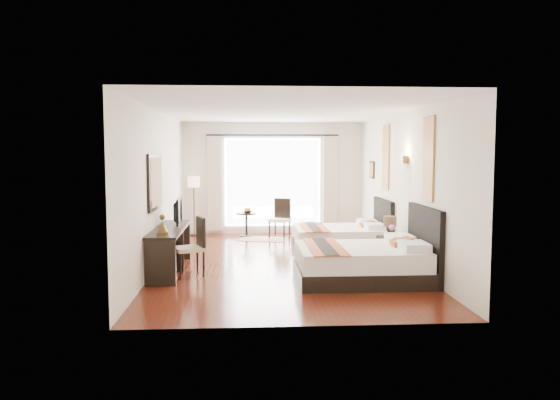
{
  "coord_description": "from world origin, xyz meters",
  "views": [
    {
      "loc": [
        -0.66,
        -10.01,
        2.05
      ],
      "look_at": [
        -0.03,
        0.15,
        1.16
      ],
      "focal_mm": 35.0,
      "sensor_mm": 36.0,
      "label": 1
    }
  ],
  "objects": [
    {
      "name": "floor_lamp",
      "position": [
        -1.95,
        3.45,
        1.23
      ],
      "size": [
        0.29,
        0.29,
        1.46
      ],
      "color": "black",
      "rests_on": "floor"
    },
    {
      "name": "bed_near",
      "position": [
        1.25,
        -1.48,
        0.31
      ],
      "size": [
        2.11,
        1.64,
        1.19
      ],
      "color": "black",
      "rests_on": "floor"
    },
    {
      "name": "floor",
      "position": [
        0.0,
        0.0,
        -0.01
      ],
      "size": [
        4.5,
        7.5,
        0.01
      ],
      "primitive_type": "cube",
      "color": "#3E1A0B",
      "rests_on": "ground"
    },
    {
      "name": "mirror_frame",
      "position": [
        -2.22,
        -0.6,
        1.55
      ],
      "size": [
        0.04,
        1.25,
        0.95
      ],
      "primitive_type": "cube",
      "color": "black",
      "rests_on": "wall_desk"
    },
    {
      "name": "jute_rug",
      "position": [
        -0.28,
        2.76,
        0.01
      ],
      "size": [
        1.26,
        1.01,
        0.01
      ],
      "primitive_type": "cube",
      "rotation": [
        0.0,
        0.0,
        -0.26
      ],
      "color": "#9D885E",
      "rests_on": "floor"
    },
    {
      "name": "nightstand",
      "position": [
        1.97,
        -0.3,
        0.25
      ],
      "size": [
        0.42,
        0.53,
        0.51
      ],
      "primitive_type": "cube",
      "color": "black",
      "rests_on": "floor"
    },
    {
      "name": "table_lamp",
      "position": [
        1.97,
        -0.2,
        0.76
      ],
      "size": [
        0.24,
        0.24,
        0.38
      ],
      "color": "black",
      "rests_on": "nightstand"
    },
    {
      "name": "wall_entry",
      "position": [
        0.0,
        -3.75,
        1.4
      ],
      "size": [
        4.5,
        0.01,
        2.8
      ],
      "primitive_type": "cube",
      "color": "silver",
      "rests_on": "floor"
    },
    {
      "name": "art_panel_far",
      "position": [
        2.23,
        1.18,
        1.95
      ],
      "size": [
        0.03,
        0.5,
        1.35
      ],
      "primitive_type": "cube",
      "color": "maroon",
      "rests_on": "wall_headboard"
    },
    {
      "name": "window_glass",
      "position": [
        0.0,
        3.73,
        1.3
      ],
      "size": [
        2.4,
        0.02,
        2.2
      ],
      "primitive_type": "cube",
      "color": "white",
      "rests_on": "wall_window"
    },
    {
      "name": "window_chair",
      "position": [
        0.14,
        2.95,
        0.29
      ],
      "size": [
        0.58,
        0.58,
        0.94
      ],
      "rotation": [
        0.0,
        0.0,
        -2.0
      ],
      "color": "beige",
      "rests_on": "floor"
    },
    {
      "name": "fruit_bowl",
      "position": [
        -0.64,
        3.22,
        0.61
      ],
      "size": [
        0.3,
        0.3,
        0.06
      ],
      "primitive_type": "imported",
      "rotation": [
        0.0,
        0.0,
        0.3
      ],
      "color": "#49321A",
      "rests_on": "side_table"
    },
    {
      "name": "drape_right",
      "position": [
        1.45,
        3.63,
        1.28
      ],
      "size": [
        0.35,
        0.14,
        2.35
      ],
      "primitive_type": "cube",
      "color": "beige",
      "rests_on": "floor"
    },
    {
      "name": "wall_sconce",
      "position": [
        2.19,
        -0.3,
        1.92
      ],
      "size": [
        0.1,
        0.14,
        0.14
      ],
      "primitive_type": "cube",
      "color": "#483419",
      "rests_on": "wall_headboard"
    },
    {
      "name": "wall_window",
      "position": [
        0.0,
        3.75,
        1.4
      ],
      "size": [
        4.5,
        0.01,
        2.8
      ],
      "primitive_type": "cube",
      "color": "silver",
      "rests_on": "floor"
    },
    {
      "name": "mirror_glass",
      "position": [
        -2.19,
        -0.6,
        1.55
      ],
      "size": [
        0.01,
        1.12,
        0.82
      ],
      "primitive_type": "cube",
      "color": "white",
      "rests_on": "mirror_frame"
    },
    {
      "name": "ceiling",
      "position": [
        0.0,
        0.0,
        2.79
      ],
      "size": [
        4.5,
        7.5,
        0.02
      ],
      "primitive_type": "cube",
      "color": "white",
      "rests_on": "wall_headboard"
    },
    {
      "name": "bronze_figurine",
      "position": [
        -1.99,
        -1.38,
        0.9
      ],
      "size": [
        0.23,
        0.23,
        0.28
      ],
      "primitive_type": null,
      "rotation": [
        0.0,
        0.0,
        0.27
      ],
      "color": "#483419",
      "rests_on": "console_desk"
    },
    {
      "name": "art_panel_near",
      "position": [
        2.23,
        -1.48,
        1.95
      ],
      "size": [
        0.03,
        0.5,
        1.35
      ],
      "primitive_type": "cube",
      "color": "maroon",
      "rests_on": "wall_headboard"
    },
    {
      "name": "bed_far",
      "position": [
        1.34,
        1.18,
        0.28
      ],
      "size": [
        1.92,
        1.49,
        1.07
      ],
      "color": "black",
      "rests_on": "floor"
    },
    {
      "name": "sheer_curtain",
      "position": [
        0.0,
        3.67,
        1.3
      ],
      "size": [
        2.3,
        0.02,
        2.1
      ],
      "primitive_type": "cube",
      "color": "white",
      "rests_on": "wall_window"
    },
    {
      "name": "console_desk",
      "position": [
        -1.99,
        -0.6,
        0.38
      ],
      "size": [
        0.5,
        2.2,
        0.76
      ],
      "primitive_type": "cube",
      "color": "black",
      "rests_on": "floor"
    },
    {
      "name": "wall_desk",
      "position": [
        -2.25,
        0.0,
        1.4
      ],
      "size": [
        0.01,
        7.5,
        2.8
      ],
      "primitive_type": "cube",
      "color": "silver",
      "rests_on": "floor"
    },
    {
      "name": "desk_chair",
      "position": [
        -1.6,
        -0.98,
        0.3
      ],
      "size": [
        0.58,
        0.58,
        0.98
      ],
      "rotation": [
        0.0,
        0.0,
        3.49
      ],
      "color": "beige",
      "rests_on": "floor"
    },
    {
      "name": "side_table",
      "position": [
        -0.67,
        3.25,
        0.29
      ],
      "size": [
        0.5,
        0.5,
        0.58
      ],
      "primitive_type": "cylinder",
      "color": "black",
      "rests_on": "floor"
    },
    {
      "name": "drape_left",
      "position": [
        -1.45,
        3.63,
        1.28
      ],
      "size": [
        0.35,
        0.14,
        2.35
      ],
      "primitive_type": "cube",
      "color": "beige",
      "rests_on": "floor"
    },
    {
      "name": "television",
      "position": [
        -1.97,
        -0.05,
        0.99
      ],
      "size": [
        0.13,
        0.81,
        0.46
      ],
      "primitive_type": "imported",
      "rotation": [
        0.0,
        0.0,
        1.61
      ],
      "color": "black",
      "rests_on": "console_desk"
    },
    {
      "name": "vase",
      "position": [
        1.94,
        -0.46,
        0.57
      ],
      "size": [
        0.16,
        0.16,
        0.14
      ],
      "primitive_type": "imported",
      "rotation": [
        0.0,
        0.0,
        0.18
      ],
      "color": "black",
      "rests_on": "nightstand"
    },
    {
      "name": "wall_headboard",
      "position": [
        2.25,
        0.0,
        1.4
      ],
      "size": [
        0.01,
        7.5,
        2.8
      ],
      "primitive_type": "cube",
      "color": "silver",
      "rests_on": "floor"
    }
  ]
}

